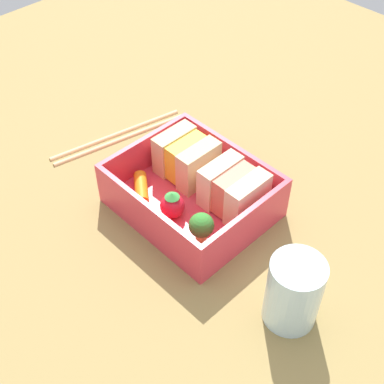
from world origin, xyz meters
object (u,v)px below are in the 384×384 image
object	(u,v)px
strawberry_far_left	(171,204)
carrot_stick_far_left	(141,188)
drinking_glass	(294,292)
chopstick_pair	(119,135)
sandwich_left	(186,158)
sandwich_center_left	(233,190)
broccoli_floret	(201,226)

from	to	relation	value
strawberry_far_left	carrot_stick_far_left	bearing A→B (deg)	-176.56
strawberry_far_left	drinking_glass	world-z (taller)	drinking_glass
carrot_stick_far_left	chopstick_pair	xyz separation A→B (cm)	(-11.46, 5.50, -1.64)
sandwich_left	sandwich_center_left	bearing A→B (deg)	0.00
drinking_glass	sandwich_left	bearing A→B (deg)	163.74
sandwich_center_left	chopstick_pair	bearing A→B (deg)	-177.79
sandwich_left	sandwich_center_left	size ratio (longest dim) A/B	1.00
broccoli_floret	strawberry_far_left	bearing A→B (deg)	175.92
sandwich_left	chopstick_pair	distance (cm)	13.30
drinking_glass	carrot_stick_far_left	bearing A→B (deg)	-179.88
strawberry_far_left	drinking_glass	bearing A→B (deg)	-0.83
strawberry_far_left	broccoli_floret	size ratio (longest dim) A/B	0.90
sandwich_center_left	broccoli_floret	xyz separation A→B (cm)	(1.15, -6.37, -0.33)
carrot_stick_far_left	strawberry_far_left	distance (cm)	5.14
broccoli_floret	drinking_glass	world-z (taller)	drinking_glass
drinking_glass	chopstick_pair	bearing A→B (deg)	170.95
sandwich_left	sandwich_center_left	xyz separation A→B (cm)	(7.84, 0.00, 0.00)
carrot_stick_far_left	chopstick_pair	size ratio (longest dim) A/B	0.24
broccoli_floret	sandwich_left	bearing A→B (deg)	144.68
strawberry_far_left	drinking_glass	distance (cm)	17.75
carrot_stick_far_left	strawberry_far_left	bearing A→B (deg)	3.44
broccoli_floret	drinking_glass	distance (cm)	12.45
sandwich_center_left	carrot_stick_far_left	size ratio (longest dim) A/B	1.40
sandwich_left	carrot_stick_far_left	distance (cm)	6.70
strawberry_far_left	sandwich_left	bearing A→B (deg)	121.86
sandwich_center_left	chopstick_pair	world-z (taller)	sandwich_center_left
drinking_glass	sandwich_center_left	bearing A→B (deg)	155.31
carrot_stick_far_left	drinking_glass	size ratio (longest dim) A/B	0.58
sandwich_center_left	drinking_glass	distance (cm)	14.96
sandwich_center_left	broccoli_floret	size ratio (longest dim) A/B	1.65
broccoli_floret	chopstick_pair	bearing A→B (deg)	165.66
strawberry_far_left	chopstick_pair	world-z (taller)	strawberry_far_left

